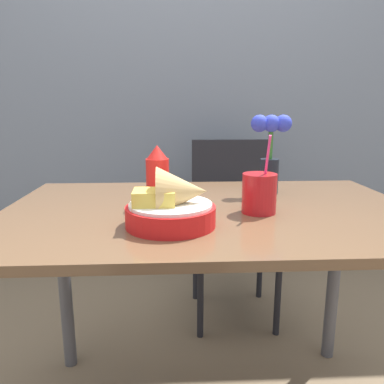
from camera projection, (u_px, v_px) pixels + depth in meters
The scene contains 7 objects.
wall_window at pixel (191, 63), 2.15m from camera, with size 7.00×0.06×2.60m.
dining_table at pixel (211, 241), 1.13m from camera, with size 1.22×0.79×0.76m.
chair_far_window at pixel (232, 212), 1.92m from camera, with size 0.40×0.40×0.89m.
food_basket at pixel (174, 205), 0.93m from camera, with size 0.23×0.23×0.15m.
ketchup_bottle at pixel (158, 178), 1.09m from camera, with size 0.07×0.07×0.18m.
drink_cup at pixel (259, 194), 1.04m from camera, with size 0.10×0.10×0.23m.
flower_vase at pixel (270, 148), 1.26m from camera, with size 0.14×0.06×0.27m.
Camera 1 is at (-0.11, -1.06, 1.05)m, focal length 35.00 mm.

